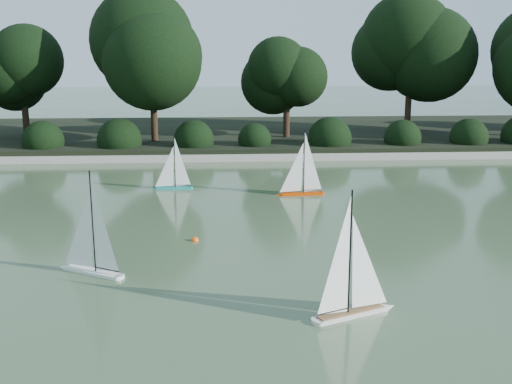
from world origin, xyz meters
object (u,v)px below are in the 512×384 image
sailboat_white_a (88,256)px  sailboat_orange (298,184)px  sailboat_white_b (358,294)px  race_buoy (195,241)px  sailboat_teal (170,180)px

sailboat_white_a → sailboat_orange: 5.73m
sailboat_white_a → sailboat_white_b: sailboat_white_b is taller
sailboat_white_b → race_buoy: bearing=123.7°
sailboat_white_a → sailboat_white_b: bearing=-25.2°
sailboat_white_a → sailboat_white_b: size_ratio=0.96×
sailboat_white_a → sailboat_teal: 5.32m
sailboat_white_b → sailboat_white_a: bearing=154.8°
sailboat_white_b → sailboat_orange: bearing=89.5°
race_buoy → sailboat_orange: bearing=56.6°
sailboat_teal → race_buoy: bearing=-80.3°
sailboat_white_b → race_buoy: sailboat_white_b is taller
sailboat_white_a → sailboat_orange: bearing=52.3°
sailboat_white_a → race_buoy: (1.44, 1.40, -0.25)m
sailboat_white_b → sailboat_teal: size_ratio=1.28×
sailboat_white_a → sailboat_white_b: 3.82m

